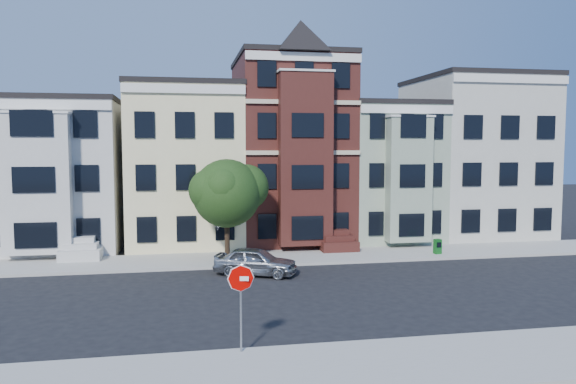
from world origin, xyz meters
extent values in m
plane|color=black|center=(0.00, 0.00, 0.00)|extent=(120.00, 120.00, 0.00)
cube|color=#9E9B93|center=(0.00, 8.00, 0.07)|extent=(60.00, 4.00, 0.15)
cube|color=#9E9B93|center=(0.00, -8.00, 0.07)|extent=(60.00, 4.00, 0.15)
cube|color=beige|center=(-15.00, 14.50, 4.50)|extent=(8.00, 9.00, 9.00)
cube|color=#F5E6AA|center=(-7.00, 14.50, 5.00)|extent=(7.00, 9.00, 10.00)
cube|color=#411A14|center=(0.00, 14.50, 6.00)|extent=(7.00, 9.00, 12.00)
cube|color=#93A389|center=(6.50, 14.50, 4.50)|extent=(6.00, 9.00, 9.00)
cube|color=beige|center=(13.50, 14.50, 5.50)|extent=(8.00, 9.00, 11.00)
imported|color=#9FA1A5|center=(-3.66, 4.32, 0.70)|extent=(4.43, 3.16, 1.40)
cube|color=#115B1A|center=(7.34, 7.11, 0.58)|extent=(0.42, 0.38, 0.85)
camera|label=1|loc=(-7.11, -22.93, 6.42)|focal=35.00mm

